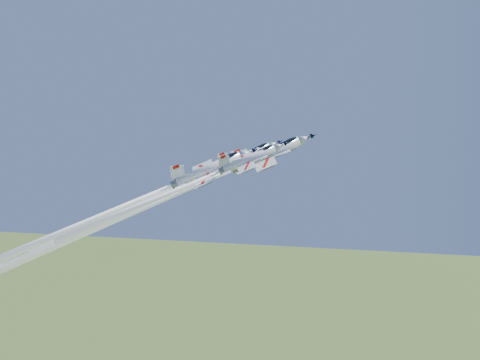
% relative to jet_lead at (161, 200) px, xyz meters
% --- Properties ---
extents(jet_lead, '(49.82, 24.07, 48.44)m').
position_rel_jet_lead_xyz_m(jet_lead, '(0.00, 0.00, 0.00)').
color(jet_lead, white).
extents(jet_left, '(39.94, 19.44, 39.40)m').
position_rel_jet_lead_xyz_m(jet_left, '(-1.01, 2.06, 1.21)').
color(jet_left, white).
extents(jet_right, '(34.56, 16.61, 31.53)m').
position_rel_jet_lead_xyz_m(jet_right, '(5.40, -5.41, 2.87)').
color(jet_right, white).
extents(jet_slot, '(48.82, 23.55, 46.70)m').
position_rel_jet_lead_xyz_m(jet_slot, '(-10.20, -4.59, -2.52)').
color(jet_slot, white).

